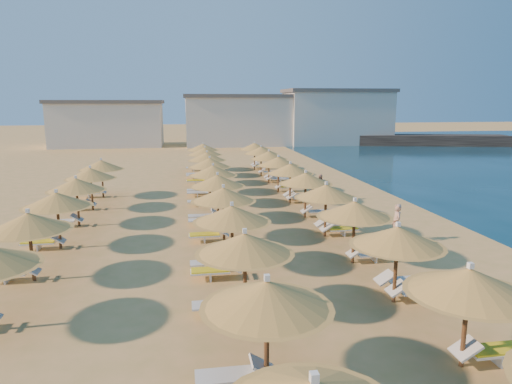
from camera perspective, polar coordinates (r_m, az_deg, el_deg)
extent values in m
plane|color=#E4A664|center=(22.19, 1.93, -5.28)|extent=(220.00, 220.00, 0.00)
cube|color=black|center=(70.66, 17.68, 6.22)|extent=(30.14, 10.60, 1.50)
cube|color=beige|center=(68.96, -17.97, 7.97)|extent=(15.00, 8.00, 6.00)
cube|color=#59514C|center=(68.88, -18.14, 10.67)|extent=(15.60, 8.48, 0.50)
cube|color=beige|center=(67.40, -2.28, 8.78)|extent=(15.00, 8.00, 6.80)
cube|color=#59514C|center=(67.34, -2.30, 11.88)|extent=(15.60, 8.48, 0.50)
cube|color=beige|center=(70.28, 10.04, 9.05)|extent=(15.00, 8.00, 7.60)
cube|color=#59514C|center=(70.26, 10.16, 12.35)|extent=(15.60, 8.48, 0.50)
cylinder|color=brown|center=(12.38, 24.64, -14.92)|extent=(0.12, 0.12, 2.14)
cone|color=#AD7332|center=(11.95, 25.09, -10.04)|extent=(2.76, 2.76, 0.62)
cone|color=#AD7332|center=(12.04, 24.99, -11.15)|extent=(2.98, 2.98, 0.12)
cube|color=white|center=(11.82, 25.25, -8.32)|extent=(0.12, 0.12, 0.14)
cylinder|color=brown|center=(15.29, 17.03, -9.33)|extent=(0.12, 0.12, 2.14)
cone|color=#AD7332|center=(14.94, 17.28, -5.28)|extent=(2.76, 2.76, 0.62)
cone|color=#AD7332|center=(15.01, 17.23, -6.19)|extent=(2.98, 2.98, 0.12)
cube|color=white|center=(14.84, 17.37, -3.87)|extent=(0.12, 0.12, 0.14)
cylinder|color=brown|center=(18.47, 12.09, -5.51)|extent=(0.12, 0.12, 2.14)
cone|color=#AD7332|center=(18.18, 12.23, -2.10)|extent=(2.76, 2.76, 0.62)
cone|color=#AD7332|center=(18.24, 12.20, -2.86)|extent=(2.98, 2.98, 0.12)
cube|color=white|center=(18.10, 12.28, -0.93)|extent=(0.12, 0.12, 0.14)
cylinder|color=brown|center=(21.80, 8.67, -2.80)|extent=(0.12, 0.12, 2.14)
cone|color=#AD7332|center=(21.56, 8.75, 0.11)|extent=(2.76, 2.76, 0.62)
cone|color=#AD7332|center=(21.61, 8.73, -0.54)|extent=(2.98, 2.98, 0.12)
cube|color=white|center=(21.49, 8.78, 1.10)|extent=(0.12, 0.12, 0.14)
cylinder|color=brown|center=(25.23, 6.17, -0.81)|extent=(0.12, 0.12, 2.14)
cone|color=#AD7332|center=(25.02, 6.23, 1.72)|extent=(2.76, 2.76, 0.62)
cone|color=#AD7332|center=(25.06, 6.21, 1.15)|extent=(2.98, 2.98, 0.12)
cube|color=white|center=(24.96, 6.24, 2.57)|extent=(0.12, 0.12, 0.14)
cylinder|color=brown|center=(28.71, 4.28, 0.70)|extent=(0.12, 0.12, 2.14)
cone|color=#AD7332|center=(28.53, 4.31, 2.93)|extent=(2.76, 2.76, 0.62)
cone|color=#AD7332|center=(28.57, 4.31, 2.43)|extent=(2.98, 2.98, 0.12)
cube|color=white|center=(28.48, 4.32, 3.68)|extent=(0.12, 0.12, 0.14)
cylinder|color=brown|center=(32.24, 2.80, 1.88)|extent=(0.12, 0.12, 2.14)
cone|color=#AD7332|center=(32.07, 2.82, 3.87)|extent=(2.76, 2.76, 0.62)
cone|color=#AD7332|center=(32.11, 2.81, 3.43)|extent=(2.98, 2.98, 0.12)
cube|color=white|center=(32.03, 2.83, 4.54)|extent=(0.12, 0.12, 0.14)
cylinder|color=brown|center=(35.79, 1.61, 2.83)|extent=(0.12, 0.12, 2.14)
cone|color=#AD7332|center=(35.64, 1.62, 4.62)|extent=(2.76, 2.76, 0.62)
cone|color=#AD7332|center=(35.67, 1.62, 4.22)|extent=(2.98, 2.98, 0.12)
cube|color=white|center=(35.60, 1.62, 5.23)|extent=(0.12, 0.12, 0.14)
cylinder|color=brown|center=(39.37, 0.64, 3.60)|extent=(0.12, 0.12, 2.14)
cone|color=#AD7332|center=(39.23, 0.64, 5.24)|extent=(2.76, 2.76, 0.62)
cone|color=#AD7332|center=(39.26, 0.64, 4.87)|extent=(2.98, 2.98, 0.12)
cube|color=white|center=(39.19, 0.64, 5.79)|extent=(0.12, 0.12, 0.14)
cylinder|color=brown|center=(42.96, -0.18, 4.25)|extent=(0.12, 0.12, 2.14)
cone|color=#AD7332|center=(42.83, -0.18, 5.74)|extent=(2.76, 2.76, 0.62)
cone|color=#AD7332|center=(42.86, -0.18, 5.41)|extent=(2.98, 2.98, 0.12)
cube|color=white|center=(42.80, -0.18, 6.25)|extent=(0.12, 0.12, 0.14)
cube|color=white|center=(6.85, 7.29, -21.99)|extent=(0.12, 0.12, 0.14)
cylinder|color=brown|center=(10.68, 1.34, -18.19)|extent=(0.12, 0.12, 2.14)
cone|color=#AD7332|center=(10.17, 1.37, -12.65)|extent=(2.76, 2.76, 0.62)
cone|color=#AD7332|center=(10.28, 1.36, -13.92)|extent=(2.98, 2.98, 0.12)
cube|color=white|center=(10.02, 1.38, -10.67)|extent=(0.12, 0.12, 0.14)
cylinder|color=brown|center=(13.95, -1.39, -10.85)|extent=(0.12, 0.12, 2.14)
cone|color=#AD7332|center=(13.56, -1.41, -6.44)|extent=(2.76, 2.76, 0.62)
cone|color=#AD7332|center=(13.64, -1.41, -7.43)|extent=(2.98, 2.98, 0.12)
cube|color=white|center=(13.45, -1.42, -4.90)|extent=(0.12, 0.12, 0.14)
cylinder|color=brown|center=(17.37, -2.99, -6.34)|extent=(0.12, 0.12, 2.14)
cone|color=#AD7332|center=(17.07, -3.03, -2.73)|extent=(2.76, 2.76, 0.62)
cone|color=#AD7332|center=(17.13, -3.02, -3.54)|extent=(2.98, 2.98, 0.12)
cube|color=white|center=(16.98, -3.04, -1.49)|extent=(0.12, 0.12, 0.14)
cylinder|color=brown|center=(20.88, -4.05, -3.32)|extent=(0.12, 0.12, 2.14)
cone|color=#AD7332|center=(20.63, -4.09, -0.29)|extent=(2.76, 2.76, 0.62)
cone|color=#AD7332|center=(20.68, -4.08, -0.97)|extent=(2.98, 2.98, 0.12)
cube|color=white|center=(20.56, -4.10, 0.75)|extent=(0.12, 0.12, 0.14)
cylinder|color=brown|center=(24.44, -4.79, -1.18)|extent=(0.12, 0.12, 2.14)
cone|color=#AD7332|center=(24.22, -4.83, 1.43)|extent=(2.76, 2.76, 0.62)
cone|color=#AD7332|center=(24.26, -4.82, 0.85)|extent=(2.98, 2.98, 0.12)
cube|color=white|center=(24.16, -4.85, 2.31)|extent=(0.12, 0.12, 0.14)
cylinder|color=brown|center=(28.02, -5.34, 0.42)|extent=(0.12, 0.12, 2.14)
cone|color=#AD7332|center=(27.83, -5.38, 2.70)|extent=(2.76, 2.76, 0.62)
cone|color=#AD7332|center=(27.87, -5.38, 2.19)|extent=(2.98, 2.98, 0.12)
cube|color=white|center=(27.78, -5.40, 3.47)|extent=(0.12, 0.12, 0.14)
cylinder|color=brown|center=(31.62, -5.77, 1.65)|extent=(0.12, 0.12, 2.14)
cone|color=#AD7332|center=(31.46, -5.81, 3.68)|extent=(2.76, 2.76, 0.62)
cone|color=#AD7332|center=(31.49, -5.80, 3.23)|extent=(2.98, 2.98, 0.12)
cube|color=white|center=(31.41, -5.82, 4.36)|extent=(0.12, 0.12, 0.14)
cylinder|color=brown|center=(35.24, -6.11, 2.64)|extent=(0.12, 0.12, 2.14)
cone|color=#AD7332|center=(35.09, -6.15, 4.46)|extent=(2.76, 2.76, 0.62)
cone|color=#AD7332|center=(35.12, -6.14, 4.05)|extent=(2.98, 2.98, 0.12)
cube|color=white|center=(35.05, -6.16, 5.07)|extent=(0.12, 0.12, 0.14)
cylinder|color=brown|center=(38.86, -6.39, 3.43)|extent=(0.12, 0.12, 2.14)
cone|color=#AD7332|center=(38.73, -6.42, 5.09)|extent=(2.76, 2.76, 0.62)
cone|color=#AD7332|center=(38.76, -6.42, 4.72)|extent=(2.98, 2.98, 0.12)
cube|color=white|center=(38.69, -6.44, 5.65)|extent=(0.12, 0.12, 0.14)
cylinder|color=brown|center=(42.50, -6.62, 4.10)|extent=(0.12, 0.12, 2.14)
cone|color=#AD7332|center=(42.37, -6.65, 5.61)|extent=(2.76, 2.76, 0.62)
cone|color=#AD7332|center=(42.40, -6.65, 5.27)|extent=(2.98, 2.98, 0.12)
cube|color=white|center=(42.34, -6.66, 6.12)|extent=(0.12, 0.12, 0.14)
cylinder|color=brown|center=(18.14, -26.25, -6.76)|extent=(0.12, 0.12, 2.14)
cone|color=#AD7332|center=(17.85, -26.56, -3.31)|extent=(2.76, 2.76, 0.62)
cone|color=#AD7332|center=(17.91, -26.49, -4.08)|extent=(2.98, 2.98, 0.12)
cube|color=white|center=(17.76, -26.67, -2.12)|extent=(0.12, 0.12, 0.14)
cylinder|color=brown|center=(21.52, -23.42, -3.80)|extent=(0.12, 0.12, 2.14)
cone|color=#AD7332|center=(21.28, -23.66, -0.87)|extent=(2.76, 2.76, 0.62)
cone|color=#AD7332|center=(21.33, -23.60, -1.52)|extent=(2.98, 2.98, 0.12)
cube|color=white|center=(21.21, -23.74, 0.14)|extent=(0.12, 0.12, 0.14)
cylinder|color=brown|center=(24.99, -21.38, -1.65)|extent=(0.12, 0.12, 2.14)
cone|color=#AD7332|center=(24.78, -21.56, 0.89)|extent=(2.76, 2.76, 0.62)
cone|color=#AD7332|center=(24.82, -21.52, 0.33)|extent=(2.98, 2.98, 0.12)
cube|color=white|center=(24.72, -21.63, 1.76)|extent=(0.12, 0.12, 0.14)
cylinder|color=brown|center=(28.50, -19.84, -0.02)|extent=(0.12, 0.12, 2.14)
cone|color=#AD7332|center=(28.32, -19.99, 2.21)|extent=(2.76, 2.76, 0.62)
cone|color=#AD7332|center=(28.35, -19.96, 1.72)|extent=(2.98, 2.98, 0.12)
cube|color=white|center=(28.26, -20.04, 2.97)|extent=(0.12, 0.12, 0.14)
cylinder|color=brown|center=(32.05, -18.64, 1.24)|extent=(0.12, 0.12, 2.14)
cone|color=#AD7332|center=(31.89, -18.77, 3.24)|extent=(2.76, 2.76, 0.62)
cone|color=#AD7332|center=(31.92, -18.74, 2.80)|extent=(2.98, 2.98, 0.12)
cube|color=white|center=(31.84, -18.81, 3.91)|extent=(0.12, 0.12, 0.14)
cube|color=white|center=(13.20, 27.78, -17.16)|extent=(1.41, 0.60, 0.06)
cube|color=white|center=(13.27, 27.71, -17.77)|extent=(0.06, 0.54, 0.32)
cube|color=white|center=(12.69, 24.72, -17.33)|extent=(0.58, 0.60, 0.40)
cube|color=yellow|center=(13.17, 27.80, -16.95)|extent=(1.35, 0.56, 0.05)
cube|color=white|center=(10.97, -3.68, -21.93)|extent=(1.41, 0.60, 0.06)
cube|color=white|center=(11.05, -3.67, -22.62)|extent=(0.06, 0.54, 0.32)
cube|color=white|center=(10.98, 0.89, -20.99)|extent=(0.58, 0.60, 0.40)
cube|color=white|center=(15.96, 19.84, -11.52)|extent=(1.41, 0.60, 0.06)
cube|color=white|center=(16.02, 19.81, -12.05)|extent=(0.06, 0.54, 0.32)
cube|color=white|center=(15.54, 17.17, -11.41)|extent=(0.58, 0.60, 0.40)
cube|color=white|center=(16.69, 18.35, -10.40)|extent=(1.41, 0.60, 0.06)
cube|color=white|center=(16.75, 18.32, -10.91)|extent=(0.06, 0.54, 0.32)
cube|color=white|center=(16.29, 15.77, -10.25)|extent=(0.58, 0.60, 0.40)
cube|color=white|center=(14.17, -5.09, -13.83)|extent=(1.41, 0.60, 0.06)
cube|color=white|center=(14.24, -5.08, -14.41)|extent=(0.06, 0.54, 0.32)
cube|color=white|center=(14.18, -1.70, -13.15)|extent=(0.58, 0.60, 0.40)
cube|color=white|center=(19.03, 14.55, -7.48)|extent=(1.41, 0.60, 0.06)
cube|color=white|center=(19.08, 14.53, -7.94)|extent=(0.06, 0.54, 0.32)
cube|color=white|center=(18.68, 12.24, -7.28)|extent=(0.58, 0.60, 0.40)
cube|color=white|center=(17.55, -5.93, -8.78)|extent=(1.41, 0.60, 0.06)
cube|color=white|center=(17.61, -5.91, -9.27)|extent=(0.06, 0.54, 0.32)
cube|color=white|center=(17.56, -3.23, -8.24)|extent=(0.58, 0.60, 0.40)
cube|color=white|center=(16.71, -5.75, -9.83)|extent=(1.41, 0.60, 0.06)
cube|color=white|center=(16.77, -5.74, -10.34)|extent=(0.06, 0.54, 0.32)
cube|color=white|center=(16.72, -2.92, -9.26)|extent=(0.58, 0.60, 0.40)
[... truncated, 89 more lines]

